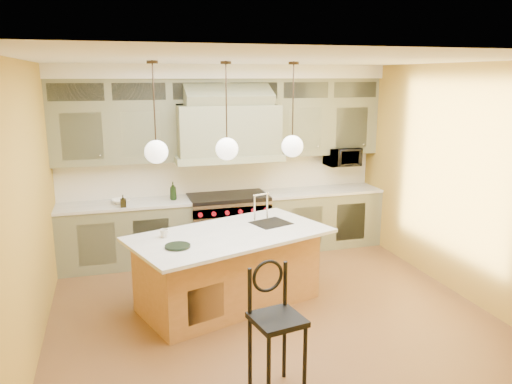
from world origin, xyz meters
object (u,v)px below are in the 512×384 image
object	(u,v)px
range	(228,225)
kitchen_island	(229,267)
microwave	(342,157)
counter_stool	(275,321)

from	to	relation	value
range	kitchen_island	size ratio (longest dim) A/B	0.46
range	microwave	bearing A→B (deg)	3.12
range	microwave	distance (m)	2.18
range	counter_stool	size ratio (longest dim) A/B	1.01
counter_stool	microwave	bearing A→B (deg)	46.49
range	kitchen_island	xyz separation A→B (m)	(-0.39, -1.69, -0.01)
kitchen_island	counter_stool	xyz separation A→B (m)	(-0.02, -1.82, 0.21)
kitchen_island	counter_stool	world-z (taller)	kitchen_island
counter_stool	kitchen_island	bearing A→B (deg)	79.06
range	kitchen_island	bearing A→B (deg)	-103.10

